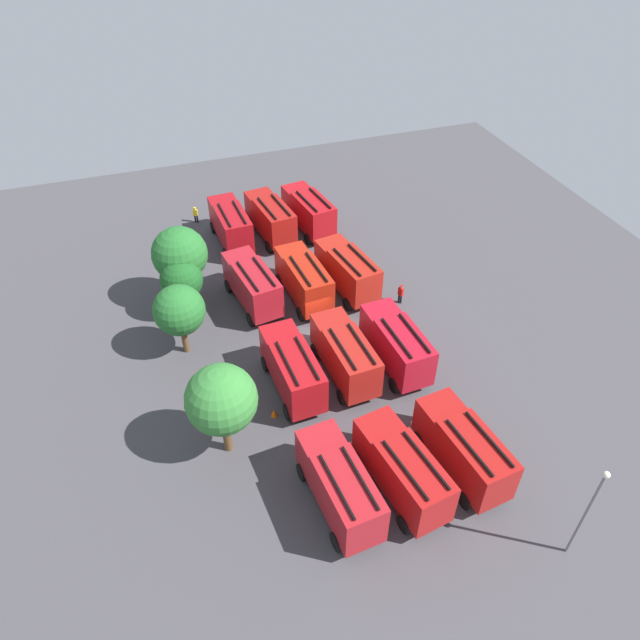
{
  "coord_description": "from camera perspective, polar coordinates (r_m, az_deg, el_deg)",
  "views": [
    {
      "loc": [
        -32.41,
        11.1,
        30.48
      ],
      "look_at": [
        0.0,
        0.0,
        1.4
      ],
      "focal_mm": 33.02,
      "sensor_mm": 36.0,
      "label": 1
    }
  ],
  "objects": [
    {
      "name": "fire_truck_10",
      "position": [
        47.64,
        -6.59,
        3.53
      ],
      "size": [
        7.48,
        3.6,
        3.88
      ],
      "rotation": [
        0.0,
        0.0,
        0.15
      ],
      "color": "#A71822",
      "rests_on": "ground"
    },
    {
      "name": "fire_truck_9",
      "position": [
        40.13,
        -2.69,
        -4.64
      ],
      "size": [
        7.31,
        3.03,
        3.88
      ],
      "rotation": [
        0.0,
        0.0,
        0.05
      ],
      "color": "#A91117",
      "rests_on": "ground"
    },
    {
      "name": "firefighter_0",
      "position": [
        60.25,
        -11.97,
        10.02
      ],
      "size": [
        0.39,
        0.48,
        1.64
      ],
      "rotation": [
        0.0,
        0.0,
        2.73
      ],
      "color": "black",
      "rests_on": "ground"
    },
    {
      "name": "tree_3",
      "position": [
        47.67,
        -13.44,
        6.2
      ],
      "size": [
        4.39,
        4.39,
        6.81
      ],
      "color": "brown",
      "rests_on": "ground"
    },
    {
      "name": "fire_truck_5",
      "position": [
        41.1,
        2.44,
        -3.29
      ],
      "size": [
        7.32,
        3.06,
        3.88
      ],
      "rotation": [
        0.0,
        0.0,
        0.05
      ],
      "color": "#A71D16",
      "rests_on": "ground"
    },
    {
      "name": "traffic_cone_1",
      "position": [
        53.39,
        0.52,
        5.92
      ],
      "size": [
        0.44,
        0.44,
        0.63
      ],
      "primitive_type": "cone",
      "color": "#F2600C",
      "rests_on": "ground"
    },
    {
      "name": "fire_truck_6",
      "position": [
        47.9,
        -1.58,
        4.05
      ],
      "size": [
        7.36,
        3.17,
        3.88
      ],
      "rotation": [
        0.0,
        0.0,
        0.07
      ],
      "color": "#AB200F",
      "rests_on": "ground"
    },
    {
      "name": "fire_truck_7",
      "position": [
        56.2,
        -4.83,
        9.91
      ],
      "size": [
        7.46,
        3.51,
        3.88
      ],
      "rotation": [
        0.0,
        0.0,
        0.13
      ],
      "color": "#9F1612",
      "rests_on": "ground"
    },
    {
      "name": "fire_truck_1",
      "position": [
        42.2,
        7.41,
        -2.26
      ],
      "size": [
        7.32,
        3.06,
        3.88
      ],
      "rotation": [
        0.0,
        0.0,
        0.05
      ],
      "color": "#AF1322",
      "rests_on": "ground"
    },
    {
      "name": "fire_truck_0",
      "position": [
        36.67,
        13.73,
        -11.91
      ],
      "size": [
        7.43,
        3.42,
        3.88
      ],
      "rotation": [
        0.0,
        0.0,
        0.11
      ],
      "color": "#A41614",
      "rests_on": "ground"
    },
    {
      "name": "fire_truck_4",
      "position": [
        35.11,
        7.96,
        -14.06
      ],
      "size": [
        7.49,
        3.64,
        3.88
      ],
      "rotation": [
        0.0,
        0.0,
        0.15
      ],
      "color": "#A61615",
      "rests_on": "ground"
    },
    {
      "name": "tree_2",
      "position": [
        46.74,
        -13.28,
        3.79
      ],
      "size": [
        3.32,
        3.32,
        5.14
      ],
      "color": "brown",
      "rests_on": "ground"
    },
    {
      "name": "fire_truck_2",
      "position": [
        48.92,
        2.66,
        4.89
      ],
      "size": [
        7.5,
        3.67,
        3.88
      ],
      "rotation": [
        0.0,
        0.0,
        0.16
      ],
      "color": "#A81E13",
      "rests_on": "ground"
    },
    {
      "name": "ground_plane",
      "position": [
        45.86,
        -0.0,
        -1.33
      ],
      "size": [
        66.72,
        66.72,
        0.0
      ],
      "primitive_type": "plane",
      "color": "#423F44"
    },
    {
      "name": "traffic_cone_0",
      "position": [
        39.91,
        -4.48,
        -8.95
      ],
      "size": [
        0.44,
        0.44,
        0.63
      ],
      "primitive_type": "cone",
      "color": "#F2600C",
      "rests_on": "ground"
    },
    {
      "name": "fire_truck_3",
      "position": [
        57.12,
        -1.12,
        10.59
      ],
      "size": [
        7.48,
        3.6,
        3.88
      ],
      "rotation": [
        0.0,
        0.0,
        0.15
      ],
      "color": "#AD1116",
      "rests_on": "ground"
    },
    {
      "name": "fire_truck_8",
      "position": [
        34.21,
        1.89,
        -15.62
      ],
      "size": [
        7.38,
        3.26,
        3.88
      ],
      "rotation": [
        0.0,
        0.0,
        0.09
      ],
      "color": "#A91A21",
      "rests_on": "ground"
    },
    {
      "name": "tree_0",
      "position": [
        35.34,
        -9.55,
        -7.64
      ],
      "size": [
        4.36,
        4.36,
        6.76
      ],
      "color": "brown",
      "rests_on": "ground"
    },
    {
      "name": "firefighter_1",
      "position": [
        48.7,
        7.81,
        2.59
      ],
      "size": [
        0.48,
        0.4,
        1.72
      ],
      "rotation": [
        0.0,
        0.0,
        5.18
      ],
      "color": "black",
      "rests_on": "ground"
    },
    {
      "name": "lamppost",
      "position": [
        33.79,
        24.58,
        -16.27
      ],
      "size": [
        0.36,
        0.36,
        7.21
      ],
      "color": "slate",
      "rests_on": "ground"
    },
    {
      "name": "tree_1",
      "position": [
        43.06,
        -13.49,
        0.91
      ],
      "size": [
        3.75,
        3.75,
        5.81
      ],
      "color": "brown",
      "rests_on": "ground"
    },
    {
      "name": "fire_truck_11",
      "position": [
        55.6,
        -8.66,
        9.21
      ],
      "size": [
        7.31,
        3.04,
        3.88
      ],
      "rotation": [
        0.0,
        0.0,
        0.05
      ],
      "color": "#A11017",
      "rests_on": "ground"
    }
  ]
}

